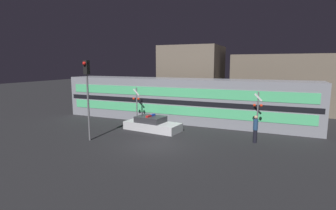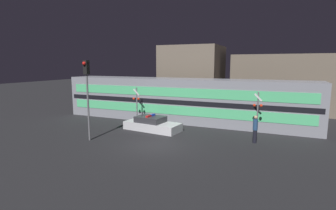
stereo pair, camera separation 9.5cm
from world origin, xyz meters
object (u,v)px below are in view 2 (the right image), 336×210
police_car (152,124)px  traffic_light_corner (87,85)px  crossing_signal_near (258,110)px  pedestrian (255,129)px  train (181,100)px

police_car → traffic_light_corner: (-2.62, -4.16, 3.31)m
crossing_signal_near → pedestrian: bearing=-88.3°
police_car → train: bearing=83.7°
police_car → crossing_signal_near: crossing_signal_near is taller
traffic_light_corner → police_car: bearing=57.7°
crossing_signal_near → police_car: bearing=-168.4°
pedestrian → crossing_signal_near: (-0.06, 1.91, 0.90)m
crossing_signal_near → traffic_light_corner: (-10.24, -5.72, 1.92)m
police_car → traffic_light_corner: size_ratio=0.86×
police_car → pedestrian: bearing=4.1°
train → traffic_light_corner: (-3.55, -8.17, 1.84)m
train → traffic_light_corner: 9.10m
train → police_car: 4.37m
train → police_car: bearing=-103.0°
pedestrian → crossing_signal_near: 2.12m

